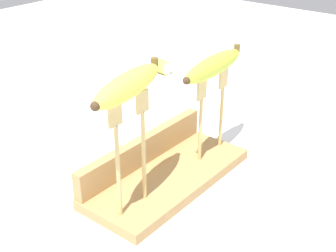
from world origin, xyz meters
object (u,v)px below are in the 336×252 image
fork_stand_left (131,144)px  banana_chunk_near (163,67)px  fork_stand_right (212,107)px  banana_raised_right (214,66)px  banana_raised_left (128,85)px

fork_stand_left → banana_chunk_near: bearing=35.0°
fork_stand_left → banana_chunk_near: fork_stand_left is taller
banana_chunk_near → fork_stand_right: bearing=-130.2°
fork_stand_right → banana_raised_right: bearing=-176.3°
banana_raised_right → banana_chunk_near: (0.34, 0.40, -0.19)m
fork_stand_right → banana_raised_right: (-0.00, -0.00, 0.09)m
banana_raised_right → banana_chunk_near: 0.55m
fork_stand_right → fork_stand_left: bearing=180.0°
fork_stand_left → fork_stand_right: size_ratio=1.20×
fork_stand_right → banana_raised_left: (-0.23, -0.00, 0.12)m
fork_stand_right → banana_raised_right: banana_raised_right is taller
fork_stand_left → banana_chunk_near: size_ratio=3.87×
fork_stand_left → fork_stand_right: (0.23, 0.00, -0.02)m
banana_raised_left → banana_raised_right: (0.23, 0.00, -0.03)m
banana_raised_left → banana_raised_right: size_ratio=0.91×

